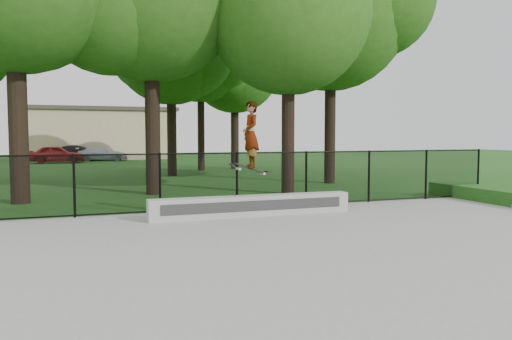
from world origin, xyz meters
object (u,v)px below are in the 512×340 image
Objects in this scene: grind_ledge at (253,206)px; car_b at (78,153)px; car_c at (103,154)px; car_a at (57,154)px; skater_airborne at (251,136)px.

grind_ledge is 30.20m from car_b.
car_a is at bearing 134.43° from car_c.
skater_airborne is (3.64, -30.25, 1.36)m from car_b.
car_b is 30.50m from skater_airborne.
car_b is 1.91× the size of skater_airborne.
car_a is at bearing 159.57° from car_b.
skater_airborne reaches higher than grind_ledge.
car_b reaches higher than car_c.
skater_airborne is at bearing -164.26° from car_c.
car_c is at bearing 93.62° from skater_airborne.
car_b is at bearing 96.86° from skater_airborne.
grind_ledge is 29.40m from car_c.
grind_ledge is 1.48× the size of car_b.
car_a is 3.07m from car_b.
car_a is 2.09× the size of skater_airborne.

